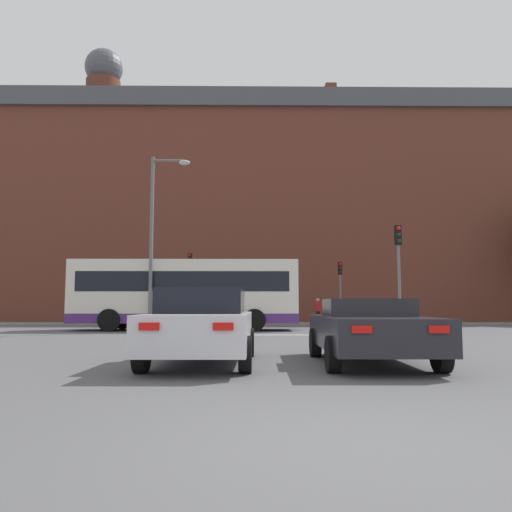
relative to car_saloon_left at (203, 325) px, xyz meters
name	(u,v)px	position (x,y,z in m)	size (l,w,h in m)	color
ground_plane	(344,449)	(1.71, -5.90, -0.76)	(400.00, 400.00, 0.00)	#545456
stop_line_strip	(270,335)	(1.71, 9.57, -0.76)	(7.24, 0.30, 0.01)	silver
far_pavement	(262,323)	(1.71, 21.92, -0.76)	(68.05, 2.50, 0.01)	gray
brick_civic_building	(276,217)	(3.16, 32.47, 7.97)	(46.44, 14.53, 23.80)	brown
car_saloon_left	(203,325)	(0.00, 0.00, 0.00)	(2.08, 4.58, 1.49)	silver
car_roadster_right	(369,330)	(3.33, -0.05, -0.09)	(2.14, 4.40, 1.29)	#232328
bus_crossing_lead	(186,293)	(-2.08, 13.37, 0.97)	(10.38, 2.64, 3.22)	silver
traffic_light_far_left	(190,276)	(-2.89, 21.53, 2.22)	(0.26, 0.31, 4.46)	slate
traffic_light_near_right	(399,261)	(6.93, 9.82, 2.17)	(0.26, 0.31, 4.38)	slate
traffic_light_far_right	(340,282)	(6.61, 21.15, 1.86)	(0.26, 0.31, 3.87)	slate
street_lamp_junction	(157,226)	(-3.18, 11.87, 3.91)	(1.75, 0.36, 7.81)	slate
pedestrian_waiting	(318,309)	(5.34, 22.26, 0.16)	(0.46, 0.40, 1.60)	black
pedestrian_walking_east	(235,307)	(0.02, 21.46, 0.31)	(0.41, 0.26, 1.81)	black
pedestrian_walking_west	(287,307)	(3.37, 22.78, 0.27)	(0.41, 0.45, 1.75)	black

